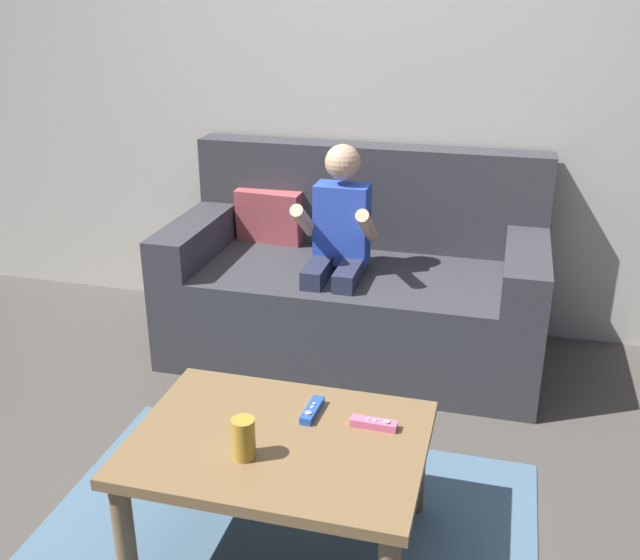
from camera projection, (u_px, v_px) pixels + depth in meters
name	position (u px, v px, depth m)	size (l,w,h in m)	color
wall_back	(374.00, 67.00, 3.37)	(4.86, 0.05, 2.50)	beige
couch	(355.00, 286.00, 3.37)	(1.66, 0.80, 0.91)	#38383D
person_seated_on_couch	(337.00, 247.00, 3.12)	(0.33, 0.40, 0.99)	#282D47
coffee_table	(279.00, 455.00, 2.15)	(0.85, 0.63, 0.39)	brown
area_rug	(281.00, 542.00, 2.28)	(1.54, 1.21, 0.01)	slate
game_remote_blue_near_edge	(312.00, 410.00, 2.24)	(0.04, 0.14, 0.03)	blue
game_remote_pink_center	(374.00, 424.00, 2.18)	(0.14, 0.04, 0.03)	pink
soda_can	(244.00, 439.00, 2.02)	(0.07, 0.07, 0.12)	#B78C2D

